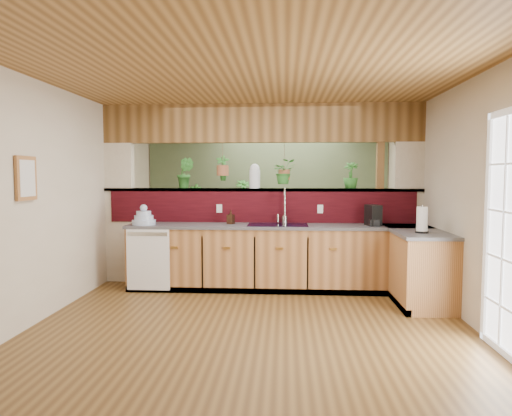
# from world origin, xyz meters

# --- Properties ---
(ground) EXTENTS (4.60, 7.00, 0.01)m
(ground) POSITION_xyz_m (0.00, 0.00, 0.00)
(ground) COLOR brown
(ground) RESTS_ON ground
(ceiling) EXTENTS (4.60, 7.00, 0.01)m
(ceiling) POSITION_xyz_m (0.00, 0.00, 2.60)
(ceiling) COLOR brown
(ceiling) RESTS_ON ground
(wall_back) EXTENTS (4.60, 0.02, 2.60)m
(wall_back) POSITION_xyz_m (0.00, 3.50, 1.30)
(wall_back) COLOR beige
(wall_back) RESTS_ON ground
(wall_front) EXTENTS (4.60, 0.02, 2.60)m
(wall_front) POSITION_xyz_m (0.00, -3.50, 1.30)
(wall_front) COLOR beige
(wall_front) RESTS_ON ground
(wall_left) EXTENTS (0.02, 7.00, 2.60)m
(wall_left) POSITION_xyz_m (-2.30, 0.00, 1.30)
(wall_left) COLOR beige
(wall_left) RESTS_ON ground
(wall_right) EXTENTS (0.02, 7.00, 2.60)m
(wall_right) POSITION_xyz_m (2.30, 0.00, 1.30)
(wall_right) COLOR beige
(wall_right) RESTS_ON ground
(pass_through_partition) EXTENTS (4.60, 0.21, 2.60)m
(pass_through_partition) POSITION_xyz_m (0.03, 1.35, 1.19)
(pass_through_partition) COLOR beige
(pass_through_partition) RESTS_ON ground
(pass_through_ledge) EXTENTS (4.60, 0.21, 0.04)m
(pass_through_ledge) POSITION_xyz_m (0.00, 1.35, 1.37)
(pass_through_ledge) COLOR brown
(pass_through_ledge) RESTS_ON ground
(header_beam) EXTENTS (4.60, 0.15, 0.55)m
(header_beam) POSITION_xyz_m (0.00, 1.35, 2.33)
(header_beam) COLOR brown
(header_beam) RESTS_ON ground
(sage_backwall) EXTENTS (4.55, 0.02, 2.55)m
(sage_backwall) POSITION_xyz_m (0.00, 3.48, 1.30)
(sage_backwall) COLOR #506142
(sage_backwall) RESTS_ON ground
(countertop) EXTENTS (4.14, 1.52, 0.90)m
(countertop) POSITION_xyz_m (0.84, 0.87, 0.45)
(countertop) COLOR #976134
(countertop) RESTS_ON ground
(dishwasher) EXTENTS (0.58, 0.03, 0.82)m
(dishwasher) POSITION_xyz_m (-1.48, 0.66, 0.46)
(dishwasher) COLOR white
(dishwasher) RESTS_ON ground
(navy_sink) EXTENTS (0.82, 0.50, 0.18)m
(navy_sink) POSITION_xyz_m (0.25, 0.98, 0.82)
(navy_sink) COLOR black
(navy_sink) RESTS_ON countertop
(french_door) EXTENTS (0.06, 1.02, 2.16)m
(french_door) POSITION_xyz_m (2.27, -1.30, 1.05)
(french_door) COLOR white
(french_door) RESTS_ON ground
(framed_print) EXTENTS (0.04, 0.35, 0.45)m
(framed_print) POSITION_xyz_m (-2.27, -0.80, 1.55)
(framed_print) COLOR #976134
(framed_print) RESTS_ON wall_left
(faucet) EXTENTS (0.22, 0.22, 0.51)m
(faucet) POSITION_xyz_m (0.34, 1.13, 1.17)
(faucet) COLOR #B7B7B2
(faucet) RESTS_ON countertop
(dish_stack) EXTENTS (0.32, 0.32, 0.28)m
(dish_stack) POSITION_xyz_m (-1.59, 0.86, 0.99)
(dish_stack) COLOR #A6B7D6
(dish_stack) RESTS_ON countertop
(soap_dispenser) EXTENTS (0.11, 0.11, 0.19)m
(soap_dispenser) POSITION_xyz_m (-0.41, 1.04, 1.00)
(soap_dispenser) COLOR #321D12
(soap_dispenser) RESTS_ON countertop
(coffee_maker) EXTENTS (0.15, 0.25, 0.28)m
(coffee_maker) POSITION_xyz_m (1.54, 0.94, 1.03)
(coffee_maker) COLOR black
(coffee_maker) RESTS_ON countertop
(paper_towel) EXTENTS (0.15, 0.15, 0.33)m
(paper_towel) POSITION_xyz_m (1.97, 0.21, 1.05)
(paper_towel) COLOR black
(paper_towel) RESTS_ON countertop
(glass_jar) EXTENTS (0.16, 0.16, 0.36)m
(glass_jar) POSITION_xyz_m (-0.09, 1.35, 1.57)
(glass_jar) COLOR silver
(glass_jar) RESTS_ON pass_through_ledge
(ledge_plant_left) EXTENTS (0.26, 0.22, 0.44)m
(ledge_plant_left) POSITION_xyz_m (-1.11, 1.35, 1.61)
(ledge_plant_left) COLOR #296A24
(ledge_plant_left) RESTS_ON pass_through_ledge
(ledge_plant_right) EXTENTS (0.26, 0.26, 0.38)m
(ledge_plant_right) POSITION_xyz_m (1.29, 1.35, 1.58)
(ledge_plant_right) COLOR #296A24
(ledge_plant_right) RESTS_ON pass_through_ledge
(hanging_plant_a) EXTENTS (0.20, 0.18, 0.49)m
(hanging_plant_a) POSITION_xyz_m (-0.56, 1.35, 1.80)
(hanging_plant_a) COLOR brown
(hanging_plant_a) RESTS_ON header_beam
(hanging_plant_b) EXTENTS (0.36, 0.32, 0.53)m
(hanging_plant_b) POSITION_xyz_m (0.33, 1.35, 1.79)
(hanging_plant_b) COLOR brown
(hanging_plant_b) RESTS_ON header_beam
(shelving_console) EXTENTS (1.45, 0.81, 0.94)m
(shelving_console) POSITION_xyz_m (-0.86, 3.25, 0.50)
(shelving_console) COLOR black
(shelving_console) RESTS_ON ground
(shelf_plant_a) EXTENTS (0.26, 0.19, 0.45)m
(shelf_plant_a) POSITION_xyz_m (-1.34, 3.25, 1.19)
(shelf_plant_a) COLOR #296A24
(shelf_plant_a) RESTS_ON shelving_console
(shelf_plant_b) EXTENTS (0.38, 0.38, 0.52)m
(shelf_plant_b) POSITION_xyz_m (-0.44, 3.25, 1.23)
(shelf_plant_b) COLOR #296A24
(shelf_plant_b) RESTS_ON shelving_console
(floor_plant) EXTENTS (0.79, 0.73, 0.72)m
(floor_plant) POSITION_xyz_m (1.36, 2.33, 0.36)
(floor_plant) COLOR #296A24
(floor_plant) RESTS_ON ground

